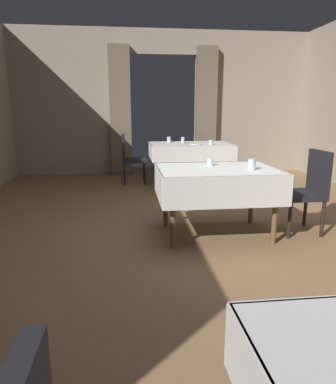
% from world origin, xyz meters
% --- Properties ---
extents(ground, '(10.08, 10.08, 0.00)m').
position_xyz_m(ground, '(0.00, 0.00, 0.00)').
color(ground, olive).
extents(wall_back, '(6.40, 0.27, 3.00)m').
position_xyz_m(wall_back, '(0.00, 4.18, 1.52)').
color(wall_back, gray).
rests_on(wall_back, ground).
extents(dining_table_mid, '(1.29, 0.92, 0.75)m').
position_xyz_m(dining_table_mid, '(0.18, 0.16, 0.64)').
color(dining_table_mid, brown).
rests_on(dining_table_mid, ground).
extents(dining_table_far, '(1.53, 1.05, 0.75)m').
position_xyz_m(dining_table_far, '(0.40, 3.02, 0.66)').
color(dining_table_far, brown).
rests_on(dining_table_far, ground).
extents(chair_mid_right, '(0.44, 0.44, 0.93)m').
position_xyz_m(chair_mid_right, '(1.21, 0.14, 0.52)').
color(chair_mid_right, black).
rests_on(chair_mid_right, ground).
extents(chair_far_left, '(0.45, 0.44, 0.93)m').
position_xyz_m(chair_far_left, '(-0.75, 3.12, 0.52)').
color(chair_far_left, black).
rests_on(chair_far_left, ground).
extents(glass_mid_a, '(0.07, 0.07, 0.09)m').
position_xyz_m(glass_mid_a, '(0.13, 0.33, 0.80)').
color(glass_mid_a, silver).
rests_on(glass_mid_a, dining_table_mid).
extents(glass_mid_b, '(0.08, 0.08, 0.12)m').
position_xyz_m(glass_mid_b, '(0.50, 0.02, 0.81)').
color(glass_mid_b, silver).
rests_on(glass_mid_b, dining_table_mid).
extents(glass_far_a, '(0.08, 0.08, 0.09)m').
position_xyz_m(glass_far_a, '(0.71, 2.69, 0.80)').
color(glass_far_a, silver).
rests_on(glass_far_a, dining_table_far).
extents(plate_far_b, '(0.21, 0.21, 0.01)m').
position_xyz_m(plate_far_b, '(0.47, 2.84, 0.76)').
color(plate_far_b, white).
rests_on(plate_far_b, dining_table_far).
extents(glass_far_c, '(0.08, 0.08, 0.11)m').
position_xyz_m(glass_far_c, '(0.02, 3.34, 0.80)').
color(glass_far_c, silver).
rests_on(glass_far_c, dining_table_far).
extents(glass_far_d, '(0.06, 0.06, 0.12)m').
position_xyz_m(glass_far_d, '(0.26, 3.07, 0.81)').
color(glass_far_d, silver).
rests_on(glass_far_d, dining_table_far).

